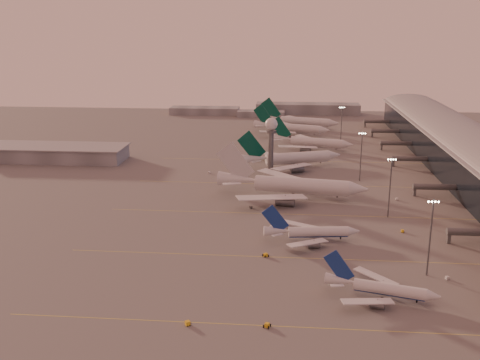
{
  "coord_description": "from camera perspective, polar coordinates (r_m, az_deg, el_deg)",
  "views": [
    {
      "loc": [
        14.01,
        -165.55,
        75.49
      ],
      "look_at": [
        -6.85,
        70.72,
        9.83
      ],
      "focal_mm": 42.0,
      "sensor_mm": 36.0,
      "label": 1
    }
  ],
  "objects": [
    {
      "name": "ground",
      "position": [
        182.48,
        0.19,
        -8.96
      ],
      "size": [
        700.0,
        700.0,
        0.0
      ],
      "primitive_type": "plane",
      "color": "#5E5B5B",
      "rests_on": "ground"
    },
    {
      "name": "hangar",
      "position": [
        341.15,
        -18.23,
        2.65
      ],
      "size": [
        82.0,
        27.0,
        8.5
      ],
      "color": "slate",
      "rests_on": "ground"
    },
    {
      "name": "taxiway_markings",
      "position": [
        234.6,
        8.7,
        -3.48
      ],
      "size": [
        180.0,
        185.25,
        0.02
      ],
      "color": "gold",
      "rests_on": "ground"
    },
    {
      "name": "greentail_c",
      "position": [
        401.99,
        5.24,
        5.12
      ],
      "size": [
        55.03,
        43.7,
        20.8
      ],
      "color": "silver",
      "rests_on": "ground"
    },
    {
      "name": "gsv_truck_b",
      "position": [
        220.76,
        16.3,
        -4.88
      ],
      "size": [
        5.23,
        2.06,
        2.1
      ],
      "color": "gold",
      "rests_on": "ground"
    },
    {
      "name": "gsv_truck_a",
      "position": [
        150.98,
        -5.17,
        -14.03
      ],
      "size": [
        6.4,
        5.44,
        2.52
      ],
      "color": "gold",
      "rests_on": "ground"
    },
    {
      "name": "mast_d",
      "position": [
        372.28,
        10.26,
        5.68
      ],
      "size": [
        3.6,
        0.56,
        25.0
      ],
      "color": "#515358",
      "rests_on": "ground"
    },
    {
      "name": "gsv_tug_mid",
      "position": [
        191.06,
        2.63,
        -7.63
      ],
      "size": [
        4.2,
        4.5,
        1.11
      ],
      "color": "gold",
      "rests_on": "ground"
    },
    {
      "name": "mast_b",
      "position": [
        232.67,
        15.0,
        -0.46
      ],
      "size": [
        3.6,
        0.56,
        25.0
      ],
      "color": "#515358",
      "rests_on": "ground"
    },
    {
      "name": "gsv_truck_d",
      "position": [
        296.29,
        -3.13,
        0.9
      ],
      "size": [
        2.64,
        5.29,
        2.04
      ],
      "color": "silver",
      "rests_on": "ground"
    },
    {
      "name": "gsv_tug_far",
      "position": [
        282.34,
        4.56,
        0.03
      ],
      "size": [
        2.94,
        4.11,
        1.07
      ],
      "color": "silver",
      "rests_on": "ground"
    },
    {
      "name": "narrowbody_mid",
      "position": [
        205.06,
        7.28,
        -5.41
      ],
      "size": [
        35.65,
        28.31,
        13.95
      ],
      "color": "silver",
      "rests_on": "ground"
    },
    {
      "name": "gsv_tug_near",
      "position": [
        149.92,
        2.76,
        -14.54
      ],
      "size": [
        3.5,
        4.32,
        1.07
      ],
      "color": "gold",
      "rests_on": "ground"
    },
    {
      "name": "distant_horizon",
      "position": [
        496.01,
        3.71,
        7.14
      ],
      "size": [
        165.0,
        37.5,
        9.0
      ],
      "color": "slate",
      "rests_on": "ground"
    },
    {
      "name": "greentail_a",
      "position": [
        309.03,
        5.21,
        2.0
      ],
      "size": [
        57.02,
        45.25,
        21.63
      ],
      "color": "silver",
      "rests_on": "ground"
    },
    {
      "name": "gsv_truck_c",
      "position": [
        239.59,
        1.17,
        -2.63
      ],
      "size": [
        4.49,
        5.13,
        2.04
      ],
      "color": "#585A5D",
      "rests_on": "ground"
    },
    {
      "name": "greentail_b",
      "position": [
        355.84,
        7.24,
        3.67
      ],
      "size": [
        52.24,
        41.55,
        19.6
      ],
      "color": "silver",
      "rests_on": "ground"
    },
    {
      "name": "mast_c",
      "position": [
        284.66,
        12.2,
        2.59
      ],
      "size": [
        3.6,
        0.56,
        25.0
      ],
      "color": "#515358",
      "rests_on": "ground"
    },
    {
      "name": "greentail_d",
      "position": [
        428.48,
        6.09,
        5.77
      ],
      "size": [
        59.44,
        47.31,
        22.22
      ],
      "color": "silver",
      "rests_on": "ground"
    },
    {
      "name": "mast_a",
      "position": [
        182.08,
        18.78,
        -5.21
      ],
      "size": [
        3.6,
        0.56,
        25.0
      ],
      "color": "#515358",
      "rests_on": "ground"
    },
    {
      "name": "gsv_catering_b",
      "position": [
        259.39,
        15.69,
        -1.56
      ],
      "size": [
        5.07,
        2.48,
        4.13
      ],
      "color": "silver",
      "rests_on": "ground"
    },
    {
      "name": "gsv_catering_a",
      "position": [
        185.62,
        20.39,
        -8.9
      ],
      "size": [
        5.16,
        3.43,
        3.9
      ],
      "color": "silver",
      "rests_on": "ground"
    },
    {
      "name": "narrowbody_near",
      "position": [
        167.72,
        14.14,
        -10.78
      ],
      "size": [
        32.45,
        25.54,
        12.97
      ],
      "color": "silver",
      "rests_on": "ground"
    },
    {
      "name": "radar_tower",
      "position": [
        290.85,
        3.19,
        4.64
      ],
      "size": [
        6.4,
        6.4,
        31.1
      ],
      "color": "#515358",
      "rests_on": "ground"
    },
    {
      "name": "widebody_white",
      "position": [
        254.7,
        5.27,
        -0.84
      ],
      "size": [
        68.88,
        54.8,
        24.34
      ],
      "color": "silver",
      "rests_on": "ground"
    }
  ]
}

